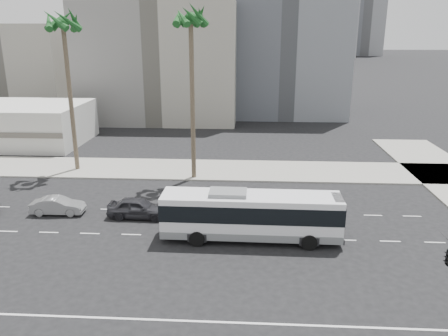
# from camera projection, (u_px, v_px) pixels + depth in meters

# --- Properties ---
(ground) EXTENTS (700.00, 700.00, 0.00)m
(ground) POSITION_uv_depth(u_px,v_px,m) (216.00, 237.00, 30.97)
(ground) COLOR black
(ground) RESTS_ON ground
(sidewalk_north) EXTENTS (120.00, 7.00, 0.15)m
(sidewalk_north) POSITION_uv_depth(u_px,v_px,m) (227.00, 170.00, 45.74)
(sidewalk_north) COLOR gray
(sidewalk_north) RESTS_ON ground
(midrise_beige_west) EXTENTS (24.00, 18.00, 18.00)m
(midrise_beige_west) POSITION_uv_depth(u_px,v_px,m) (163.00, 62.00, 71.92)
(midrise_beige_west) COLOR gray
(midrise_beige_west) RESTS_ON ground
(midrise_gray_center) EXTENTS (20.00, 20.00, 26.00)m
(midrise_gray_center) POSITION_uv_depth(u_px,v_px,m) (284.00, 36.00, 76.31)
(midrise_gray_center) COLOR #5A5E65
(midrise_gray_center) RESTS_ON ground
(midrise_beige_far) EXTENTS (18.00, 16.00, 15.00)m
(midrise_beige_far) POSITION_uv_depth(u_px,v_px,m) (24.00, 69.00, 78.59)
(midrise_beige_far) COLOR gray
(midrise_beige_far) RESTS_ON ground
(highrise_far) EXTENTS (22.00, 22.00, 60.00)m
(highrise_far) POSITION_uv_depth(u_px,v_px,m) (364.00, 4.00, 266.28)
(highrise_far) COLOR slate
(highrise_far) RESTS_ON ground
(city_bus) EXTENTS (12.22, 2.99, 3.50)m
(city_bus) POSITION_uv_depth(u_px,v_px,m) (251.00, 214.00, 30.15)
(city_bus) COLOR silver
(city_bus) RESTS_ON ground
(car_a) EXTENTS (1.98, 4.67, 1.58)m
(car_a) POSITION_uv_depth(u_px,v_px,m) (138.00, 208.00, 34.05)
(car_a) COLOR #2B2B2F
(car_a) RESTS_ON ground
(car_b) EXTENTS (1.63, 4.19, 1.36)m
(car_b) POSITION_uv_depth(u_px,v_px,m) (58.00, 206.00, 34.72)
(car_b) COLOR gray
(car_b) RESTS_ON ground
(palm_near) EXTENTS (4.77, 4.77, 16.07)m
(palm_near) POSITION_uv_depth(u_px,v_px,m) (191.00, 22.00, 39.15)
(palm_near) COLOR brown
(palm_near) RESTS_ON ground
(palm_mid) EXTENTS (5.11, 5.11, 15.80)m
(palm_mid) POSITION_uv_depth(u_px,v_px,m) (63.00, 27.00, 41.82)
(palm_mid) COLOR brown
(palm_mid) RESTS_ON ground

